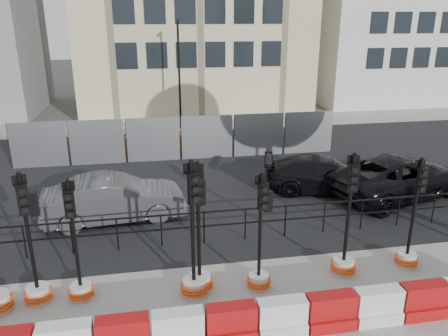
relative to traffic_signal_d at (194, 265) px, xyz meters
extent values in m
plane|color=#51514C|center=(0.54, 1.17, -0.79)|extent=(120.00, 120.00, 0.00)
cube|color=black|center=(0.54, 8.17, -0.78)|extent=(40.00, 14.00, 0.03)
cube|color=gray|center=(0.54, 17.17, -0.78)|extent=(40.00, 4.00, 0.02)
cylinder|color=black|center=(-4.26, 2.37, -0.29)|extent=(0.04, 0.04, 1.00)
cylinder|color=black|center=(-3.06, 2.37, -0.29)|extent=(0.04, 0.04, 1.00)
cylinder|color=black|center=(-1.86, 2.37, -0.29)|extent=(0.04, 0.04, 1.00)
cylinder|color=black|center=(-0.66, 2.37, -0.29)|extent=(0.04, 0.04, 1.00)
cylinder|color=black|center=(0.54, 2.37, -0.29)|extent=(0.04, 0.04, 1.00)
cylinder|color=black|center=(1.74, 2.37, -0.29)|extent=(0.04, 0.04, 1.00)
cylinder|color=black|center=(2.94, 2.37, -0.29)|extent=(0.04, 0.04, 1.00)
cylinder|color=black|center=(4.14, 2.37, -0.29)|extent=(0.04, 0.04, 1.00)
cylinder|color=black|center=(5.34, 2.37, -0.29)|extent=(0.04, 0.04, 1.00)
cylinder|color=black|center=(6.54, 2.37, -0.29)|extent=(0.04, 0.04, 1.00)
cylinder|color=black|center=(7.74, 2.37, -0.29)|extent=(0.04, 0.04, 1.00)
cube|color=black|center=(0.54, 2.37, 0.19)|extent=(18.00, 0.04, 0.04)
cube|color=black|center=(0.54, 2.37, -0.24)|extent=(18.00, 0.04, 0.04)
cube|color=gray|center=(-5.46, 10.17, 0.21)|extent=(2.30, 0.05, 2.00)
cylinder|color=black|center=(-6.61, 10.17, 0.21)|extent=(0.05, 0.05, 2.00)
cube|color=gray|center=(-3.06, 10.17, 0.21)|extent=(2.30, 0.05, 2.00)
cylinder|color=black|center=(-4.21, 10.17, 0.21)|extent=(0.05, 0.05, 2.00)
cube|color=gray|center=(-0.66, 10.17, 0.21)|extent=(2.30, 0.05, 2.00)
cylinder|color=black|center=(-1.81, 10.17, 0.21)|extent=(0.05, 0.05, 2.00)
cube|color=gray|center=(1.74, 10.17, 0.21)|extent=(2.30, 0.05, 2.00)
cylinder|color=black|center=(0.59, 10.17, 0.21)|extent=(0.05, 0.05, 2.00)
cube|color=gray|center=(4.14, 10.17, 0.21)|extent=(2.30, 0.05, 2.00)
cylinder|color=black|center=(2.99, 10.17, 0.21)|extent=(0.05, 0.05, 2.00)
cube|color=gray|center=(6.54, 10.17, 0.21)|extent=(2.30, 0.05, 2.00)
cylinder|color=black|center=(5.39, 10.17, 0.21)|extent=(0.05, 0.05, 2.00)
cube|color=#CE6A0D|center=(-3.46, 11.67, -0.39)|extent=(1.00, 0.40, 0.80)
cube|color=#CE6A0D|center=(-1.46, 11.67, -0.39)|extent=(1.00, 0.40, 0.80)
cube|color=#CE6A0D|center=(0.54, 11.67, -0.39)|extent=(1.00, 0.40, 0.80)
cube|color=#CE6A0D|center=(2.54, 11.67, -0.39)|extent=(1.00, 0.40, 0.80)
cube|color=#CE6A0D|center=(4.54, 11.67, -0.39)|extent=(1.00, 0.40, 0.80)
cylinder|color=black|center=(1.04, 16.17, 2.21)|extent=(0.12, 0.12, 6.00)
cube|color=black|center=(1.04, 15.92, 5.11)|extent=(0.12, 0.50, 0.12)
cube|color=white|center=(-2.61, -1.63, -0.24)|extent=(1.00, 0.35, 0.50)
cube|color=#B9110E|center=(-1.56, -1.63, -0.24)|extent=(1.00, 0.35, 0.50)
cube|color=white|center=(-0.51, -1.63, -0.24)|extent=(1.00, 0.35, 0.50)
cube|color=#B9110E|center=(0.54, -1.63, -0.64)|extent=(1.00, 0.50, 0.30)
cube|color=#B9110E|center=(0.54, -1.63, -0.24)|extent=(1.00, 0.35, 0.50)
cube|color=white|center=(1.59, -1.63, -0.64)|extent=(1.00, 0.50, 0.30)
cube|color=white|center=(1.59, -1.63, -0.24)|extent=(1.00, 0.35, 0.50)
cube|color=#B9110E|center=(2.64, -1.63, -0.64)|extent=(1.00, 0.50, 0.30)
cube|color=#B9110E|center=(2.64, -1.63, -0.24)|extent=(1.00, 0.35, 0.50)
cube|color=white|center=(3.69, -1.63, -0.64)|extent=(1.00, 0.50, 0.30)
cube|color=white|center=(3.69, -1.63, -0.24)|extent=(1.00, 0.35, 0.50)
cube|color=#B9110E|center=(4.74, -1.63, -0.64)|extent=(1.00, 0.50, 0.30)
cube|color=#B9110E|center=(4.74, -1.63, -0.24)|extent=(1.00, 0.35, 0.50)
cylinder|color=silver|center=(-3.54, 0.37, -0.60)|extent=(0.51, 0.51, 0.38)
torus|color=#FF4E0D|center=(-3.54, 0.37, -0.68)|extent=(0.62, 0.62, 0.05)
torus|color=#FF4E0D|center=(-3.54, 0.37, -0.60)|extent=(0.62, 0.62, 0.05)
torus|color=#FF4E0D|center=(-3.54, 0.37, -0.53)|extent=(0.62, 0.62, 0.05)
cylinder|color=black|center=(-3.54, 0.37, 0.92)|extent=(0.09, 0.09, 2.86)
cube|color=black|center=(-3.50, 0.27, 1.78)|extent=(0.26, 0.20, 0.67)
cylinder|color=black|center=(-3.48, 0.19, 1.57)|extent=(0.15, 0.09, 0.14)
cylinder|color=black|center=(-3.48, 0.19, 1.78)|extent=(0.15, 0.09, 0.14)
cylinder|color=black|center=(-3.48, 0.19, 1.99)|extent=(0.15, 0.09, 0.14)
cube|color=black|center=(-3.56, 0.43, 2.16)|extent=(0.28, 0.12, 0.23)
cube|color=black|center=(-3.36, 0.44, 1.59)|extent=(0.22, 0.18, 0.52)
cylinder|color=silver|center=(-2.59, 0.32, -0.61)|extent=(0.48, 0.48, 0.36)
torus|color=#FF4E0D|center=(-2.59, 0.32, -0.69)|extent=(0.58, 0.58, 0.04)
torus|color=#FF4E0D|center=(-2.59, 0.32, -0.61)|extent=(0.58, 0.58, 0.04)
torus|color=#FF4E0D|center=(-2.59, 0.32, -0.54)|extent=(0.58, 0.58, 0.04)
cylinder|color=black|center=(-2.59, 0.32, 0.82)|extent=(0.08, 0.08, 2.68)
cube|color=black|center=(-2.59, 0.21, 1.62)|extent=(0.22, 0.14, 0.63)
cylinder|color=black|center=(-2.58, 0.14, 1.43)|extent=(0.14, 0.05, 0.13)
cylinder|color=black|center=(-2.58, 0.14, 1.62)|extent=(0.14, 0.05, 0.13)
cylinder|color=black|center=(-2.58, 0.14, 1.82)|extent=(0.14, 0.05, 0.13)
cube|color=black|center=(-2.60, 0.37, 1.98)|extent=(0.27, 0.04, 0.21)
cylinder|color=silver|center=(-0.02, 0.01, -0.59)|extent=(0.54, 0.54, 0.40)
torus|color=#FF4E0D|center=(-0.02, 0.01, -0.67)|extent=(0.66, 0.66, 0.05)
torus|color=#FF4E0D|center=(-0.02, 0.01, -0.59)|extent=(0.66, 0.66, 0.05)
torus|color=#FF4E0D|center=(-0.02, 0.01, -0.51)|extent=(0.66, 0.66, 0.05)
cylinder|color=black|center=(-0.02, 0.01, 1.02)|extent=(0.09, 0.09, 3.02)
cube|color=black|center=(0.02, -0.11, 1.93)|extent=(0.27, 0.21, 0.71)
cylinder|color=black|center=(0.05, -0.18, 1.71)|extent=(0.16, 0.10, 0.15)
cylinder|color=black|center=(0.05, -0.18, 1.93)|extent=(0.16, 0.10, 0.15)
cylinder|color=black|center=(0.05, -0.18, 2.15)|extent=(0.16, 0.10, 0.15)
cube|color=black|center=(-0.03, 0.07, 2.33)|extent=(0.30, 0.12, 0.24)
cube|color=black|center=(0.18, 0.07, 1.73)|extent=(0.23, 0.19, 0.55)
cylinder|color=silver|center=(0.14, 0.18, -0.60)|extent=(0.53, 0.53, 0.39)
torus|color=#FF4E0D|center=(0.14, 0.18, -0.68)|extent=(0.64, 0.64, 0.05)
torus|color=#FF4E0D|center=(0.14, 0.18, -0.60)|extent=(0.64, 0.64, 0.05)
torus|color=#FF4E0D|center=(0.14, 0.18, -0.52)|extent=(0.64, 0.64, 0.05)
cylinder|color=black|center=(0.14, 0.18, 0.97)|extent=(0.09, 0.09, 2.93)
cube|color=black|center=(0.14, 0.07, 1.84)|extent=(0.24, 0.15, 0.68)
cylinder|color=black|center=(0.14, -0.01, 1.63)|extent=(0.15, 0.05, 0.15)
cylinder|color=black|center=(0.14, -0.01, 1.84)|extent=(0.15, 0.05, 0.15)
cylinder|color=black|center=(0.14, -0.01, 2.06)|extent=(0.15, 0.05, 0.15)
cube|color=black|center=(0.14, 0.24, 2.24)|extent=(0.29, 0.04, 0.23)
cylinder|color=silver|center=(1.53, 0.00, -0.61)|extent=(0.48, 0.48, 0.36)
torus|color=#FF4E0D|center=(1.53, 0.00, -0.69)|extent=(0.58, 0.58, 0.04)
torus|color=#FF4E0D|center=(1.53, 0.00, -0.61)|extent=(0.58, 0.58, 0.04)
torus|color=#FF4E0D|center=(1.53, 0.00, -0.54)|extent=(0.58, 0.58, 0.04)
cylinder|color=black|center=(1.53, 0.00, 0.82)|extent=(0.08, 0.08, 2.68)
cube|color=black|center=(1.55, -0.11, 1.62)|extent=(0.23, 0.16, 0.63)
cylinder|color=black|center=(1.56, -0.18, 1.42)|extent=(0.14, 0.07, 0.13)
cylinder|color=black|center=(1.56, -0.18, 1.62)|extent=(0.14, 0.07, 0.13)
cylinder|color=black|center=(1.56, -0.18, 1.82)|extent=(0.14, 0.07, 0.13)
cube|color=black|center=(1.52, 0.05, 1.98)|extent=(0.27, 0.07, 0.21)
cube|color=black|center=(1.71, 0.03, 1.44)|extent=(0.20, 0.14, 0.49)
cylinder|color=silver|center=(3.80, 0.24, -0.60)|extent=(0.52, 0.52, 0.39)
torus|color=#FF4E0D|center=(3.80, 0.24, -0.68)|extent=(0.63, 0.63, 0.05)
torus|color=#FF4E0D|center=(3.80, 0.24, -0.60)|extent=(0.63, 0.63, 0.05)
torus|color=#FF4E0D|center=(3.80, 0.24, -0.52)|extent=(0.63, 0.63, 0.05)
cylinder|color=black|center=(3.80, 0.24, 0.95)|extent=(0.09, 0.09, 2.91)
cube|color=black|center=(3.77, 0.13, 1.83)|extent=(0.26, 0.19, 0.68)
cylinder|color=black|center=(3.75, 0.05, 1.62)|extent=(0.15, 0.08, 0.15)
cylinder|color=black|center=(3.75, 0.05, 1.83)|extent=(0.15, 0.08, 0.15)
cylinder|color=black|center=(3.75, 0.05, 2.04)|extent=(0.15, 0.08, 0.15)
cube|color=black|center=(3.81, 0.30, 2.22)|extent=(0.29, 0.10, 0.23)
cylinder|color=silver|center=(5.57, 0.27, -0.61)|extent=(0.49, 0.49, 0.36)
torus|color=#FF4E0D|center=(5.57, 0.27, -0.68)|extent=(0.59, 0.59, 0.05)
torus|color=#FF4E0D|center=(5.57, 0.27, -0.61)|extent=(0.59, 0.59, 0.05)
torus|color=#FF4E0D|center=(5.57, 0.27, -0.54)|extent=(0.59, 0.59, 0.05)
cylinder|color=black|center=(5.57, 0.27, 0.83)|extent=(0.08, 0.08, 2.70)
cube|color=black|center=(5.57, 0.17, 1.64)|extent=(0.22, 0.13, 0.63)
cylinder|color=black|center=(5.57, 0.09, 1.44)|extent=(0.14, 0.05, 0.14)
cylinder|color=black|center=(5.57, 0.09, 1.64)|extent=(0.14, 0.05, 0.14)
cylinder|color=black|center=(5.57, 0.09, 1.84)|extent=(0.14, 0.05, 0.14)
cube|color=black|center=(5.57, 0.33, 2.00)|extent=(0.27, 0.03, 0.22)
imported|color=#45464A|center=(-2.03, 4.39, -0.07)|extent=(2.50, 4.74, 1.45)
imported|color=black|center=(5.46, 5.50, -0.14)|extent=(4.22, 5.48, 1.31)
imported|color=black|center=(7.89, 4.65, -0.05)|extent=(5.53, 6.77, 1.49)
camera|label=1|loc=(-0.86, -8.67, 5.39)|focal=35.00mm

